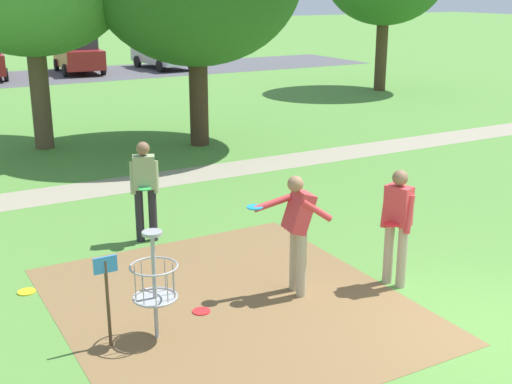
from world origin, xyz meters
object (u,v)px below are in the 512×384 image
Objects in this scene: disc_golf_basket at (149,282)px; parked_car_rightmost at (164,51)px; frisbee_by_tee at (201,311)px; parked_car_center_right at (78,54)px; player_throwing at (145,186)px; frisbee_near_basket at (27,292)px; player_foreground_watching at (397,221)px; player_waiting_left at (297,227)px.

disc_golf_basket is 28.37m from parked_car_rightmost.
parked_car_rightmost is at bearing 68.99° from frisbee_by_tee.
frisbee_by_tee is 26.88m from parked_car_center_right.
player_throwing reaches higher than disc_golf_basket.
frisbee_near_basket is at bearing -153.96° from player_throwing.
parked_car_rightmost is (10.77, 26.25, 0.17)m from disc_golf_basket.
frisbee_by_tee is at bearing 22.75° from disc_golf_basket.
disc_golf_basket is 0.81× the size of player_foreground_watching.
frisbee_near_basket is (-2.20, -1.08, -0.96)m from player_throwing.
player_throwing is 0.39× the size of parked_car_center_right.
frisbee_near_basket is at bearing 153.53° from player_foreground_watching.
player_throwing is at bearing 83.66° from frisbee_by_tee.
player_foreground_watching is at bearing -3.66° from disc_golf_basket.
player_throwing is 6.82× the size of frisbee_near_basket.
frisbee_near_basket is at bearing -106.99° from parked_car_center_right.
player_foreground_watching is at bearing -95.99° from parked_car_center_right.
frisbee_near_basket is 0.06× the size of parked_car_rightmost.
frisbee_near_basket and frisbee_by_tee have the same top height.
player_foreground_watching is 4.21m from player_throwing.
player_foreground_watching is 0.39× the size of parked_car_center_right.
parked_car_center_right is (7.49, 24.52, 0.91)m from frisbee_near_basket.
parked_car_center_right is 4.36m from parked_car_rightmost.
parked_car_center_right is (2.82, 26.85, -0.05)m from player_foreground_watching.
player_foreground_watching is at bearing -18.49° from player_waiting_left.
player_throwing is at bearing 26.04° from frisbee_near_basket.
frisbee_near_basket is (-4.68, 2.33, -0.96)m from player_foreground_watching.
parked_car_center_right is at bearing 175.13° from parked_car_rightmost.
player_throwing is at bearing 70.29° from disc_golf_basket.
parked_car_center_right is at bearing 84.01° from player_foreground_watching.
player_foreground_watching is 1.45m from player_waiting_left.
frisbee_near_basket is at bearing -116.11° from parked_car_rightmost.
player_waiting_left reaches higher than frisbee_by_tee.
player_foreground_watching and player_throwing have the same top height.
disc_golf_basket is 0.81× the size of player_waiting_left.
player_throwing is at bearing -102.71° from parked_car_center_right.
parked_car_center_right reaches higher than frisbee_near_basket.
parked_car_rightmost is (11.84, 24.15, 0.91)m from frisbee_near_basket.
player_throwing is 7.22× the size of frisbee_by_tee.
parked_car_rightmost is (9.63, 23.08, -0.05)m from player_throwing.
player_foreground_watching is at bearing -54.02° from player_throwing.
player_throwing is at bearing -112.66° from parked_car_rightmost.
player_foreground_watching is 7.22× the size of frisbee_by_tee.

